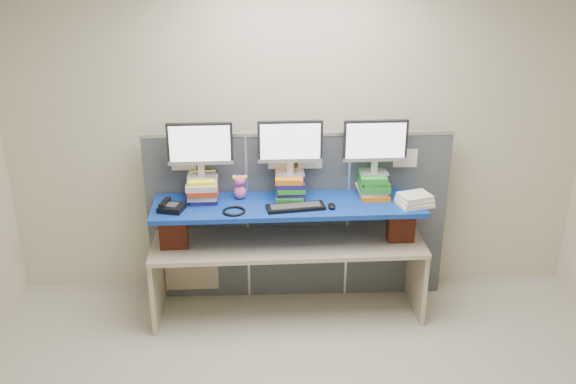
{
  "coord_description": "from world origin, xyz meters",
  "views": [
    {
      "loc": [
        -0.28,
        -3.27,
        3.1
      ],
      "look_at": [
        -0.09,
        1.48,
        1.12
      ],
      "focal_mm": 40.0,
      "sensor_mm": 36.0,
      "label": 1
    }
  ],
  "objects_px": {
    "desk": "(288,255)",
    "monitor_center": "(290,144)",
    "blue_board": "(288,206)",
    "desk_phone": "(171,207)",
    "monitor_left": "(200,147)",
    "monitor_right": "(375,144)",
    "keyboard": "(296,207)"
  },
  "relations": [
    {
      "from": "monitor_left",
      "to": "monitor_right",
      "type": "bearing_deg",
      "value": -0.0
    },
    {
      "from": "monitor_left",
      "to": "monitor_center",
      "type": "bearing_deg",
      "value": -0.0
    },
    {
      "from": "monitor_left",
      "to": "monitor_right",
      "type": "xyz_separation_m",
      "value": [
        1.4,
        0.04,
        -0.0
      ]
    },
    {
      "from": "blue_board",
      "to": "monitor_left",
      "type": "height_order",
      "value": "monitor_left"
    },
    {
      "from": "monitor_right",
      "to": "blue_board",
      "type": "bearing_deg",
      "value": -170.56
    },
    {
      "from": "blue_board",
      "to": "keyboard",
      "type": "height_order",
      "value": "keyboard"
    },
    {
      "from": "blue_board",
      "to": "monitor_left",
      "type": "relative_size",
      "value": 4.2
    },
    {
      "from": "monitor_center",
      "to": "keyboard",
      "type": "height_order",
      "value": "monitor_center"
    },
    {
      "from": "blue_board",
      "to": "keyboard",
      "type": "bearing_deg",
      "value": -63.45
    },
    {
      "from": "keyboard",
      "to": "desk_phone",
      "type": "distance_m",
      "value": 0.99
    },
    {
      "from": "desk",
      "to": "monitor_left",
      "type": "distance_m",
      "value": 1.17
    },
    {
      "from": "desk",
      "to": "blue_board",
      "type": "height_order",
      "value": "blue_board"
    },
    {
      "from": "desk",
      "to": "monitor_right",
      "type": "distance_m",
      "value": 1.18
    },
    {
      "from": "monitor_left",
      "to": "monitor_right",
      "type": "distance_m",
      "value": 1.4
    },
    {
      "from": "blue_board",
      "to": "monitor_center",
      "type": "relative_size",
      "value": 4.2
    },
    {
      "from": "desk",
      "to": "monitor_center",
      "type": "xyz_separation_m",
      "value": [
        0.02,
        0.12,
        0.94
      ]
    },
    {
      "from": "blue_board",
      "to": "monitor_center",
      "type": "distance_m",
      "value": 0.5
    },
    {
      "from": "monitor_center",
      "to": "keyboard",
      "type": "xyz_separation_m",
      "value": [
        0.03,
        -0.23,
        -0.45
      ]
    },
    {
      "from": "blue_board",
      "to": "monitor_center",
      "type": "xyz_separation_m",
      "value": [
        0.02,
        0.12,
        0.48
      ]
    },
    {
      "from": "monitor_right",
      "to": "desk_phone",
      "type": "bearing_deg",
      "value": -173.18
    },
    {
      "from": "monitor_center",
      "to": "blue_board",
      "type": "bearing_deg",
      "value": -101.85
    },
    {
      "from": "blue_board",
      "to": "monitor_right",
      "type": "distance_m",
      "value": 0.86
    },
    {
      "from": "monitor_right",
      "to": "monitor_left",
      "type": "bearing_deg",
      "value": 180.0
    },
    {
      "from": "monitor_left",
      "to": "desk_phone",
      "type": "xyz_separation_m",
      "value": [
        -0.23,
        -0.2,
        -0.43
      ]
    },
    {
      "from": "monitor_right",
      "to": "keyboard",
      "type": "xyz_separation_m",
      "value": [
        -0.65,
        -0.24,
        -0.44
      ]
    },
    {
      "from": "monitor_center",
      "to": "monitor_right",
      "type": "distance_m",
      "value": 0.69
    },
    {
      "from": "blue_board",
      "to": "keyboard",
      "type": "xyz_separation_m",
      "value": [
        0.06,
        -0.11,
        0.03
      ]
    },
    {
      "from": "monitor_left",
      "to": "monitor_right",
      "type": "height_order",
      "value": "monitor_left"
    },
    {
      "from": "desk",
      "to": "monitor_center",
      "type": "distance_m",
      "value": 0.95
    },
    {
      "from": "blue_board",
      "to": "desk_phone",
      "type": "bearing_deg",
      "value": -175.21
    },
    {
      "from": "monitor_left",
      "to": "monitor_center",
      "type": "distance_m",
      "value": 0.72
    },
    {
      "from": "keyboard",
      "to": "desk_phone",
      "type": "relative_size",
      "value": 2.18
    }
  ]
}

